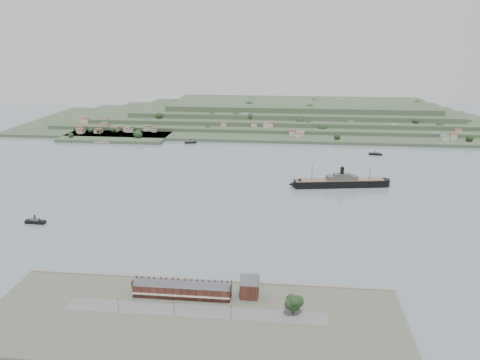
# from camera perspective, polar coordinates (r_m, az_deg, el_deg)

# --- Properties ---
(ground) EXTENTS (1400.00, 1400.00, 0.00)m
(ground) POSITION_cam_1_polar(r_m,az_deg,el_deg) (422.04, -0.64, -2.40)
(ground) COLOR slate
(ground) RESTS_ON ground
(near_shore) EXTENTS (220.00, 80.00, 2.60)m
(near_shore) POSITION_cam_1_polar(r_m,az_deg,el_deg) (255.73, -5.72, -16.39)
(near_shore) COLOR #4C5142
(near_shore) RESTS_ON ground
(terrace_row) EXTENTS (55.60, 9.80, 11.07)m
(terrace_row) POSITION_cam_1_polar(r_m,az_deg,el_deg) (270.07, -7.07, -13.00)
(terrace_row) COLOR #401D17
(terrace_row) RESTS_ON ground
(gabled_building) EXTENTS (10.40, 10.18, 14.09)m
(gabled_building) POSITION_cam_1_polar(r_m,az_deg,el_deg) (267.53, 1.17, -12.84)
(gabled_building) COLOR #401D17
(gabled_building) RESTS_ON ground
(far_peninsula) EXTENTS (760.00, 309.00, 30.00)m
(far_peninsula) POSITION_cam_1_polar(r_m,az_deg,el_deg) (798.53, 4.68, 7.88)
(far_peninsula) COLOR #30452E
(far_peninsula) RESTS_ON ground
(steamship) EXTENTS (99.81, 27.47, 24.06)m
(steamship) POSITION_cam_1_polar(r_m,az_deg,el_deg) (465.26, 11.75, -0.30)
(steamship) COLOR black
(steamship) RESTS_ON ground
(tugboat) EXTENTS (16.25, 5.00, 7.23)m
(tugboat) POSITION_cam_1_polar(r_m,az_deg,el_deg) (403.16, -23.68, -4.64)
(tugboat) COLOR black
(tugboat) RESTS_ON ground
(ferry_west) EXTENTS (16.53, 9.49, 5.99)m
(ferry_west) POSITION_cam_1_polar(r_m,az_deg,el_deg) (643.95, -6.05, 4.60)
(ferry_west) COLOR black
(ferry_west) RESTS_ON ground
(ferry_east) EXTENTS (16.54, 7.39, 6.00)m
(ferry_east) POSITION_cam_1_polar(r_m,az_deg,el_deg) (601.33, 16.19, 3.08)
(ferry_east) COLOR black
(ferry_east) RESTS_ON ground
(fig_tree) EXTENTS (10.09, 8.74, 11.26)m
(fig_tree) POSITION_cam_1_polar(r_m,az_deg,el_deg) (253.32, 6.59, -14.67)
(fig_tree) COLOR #3A2B1B
(fig_tree) RESTS_ON ground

